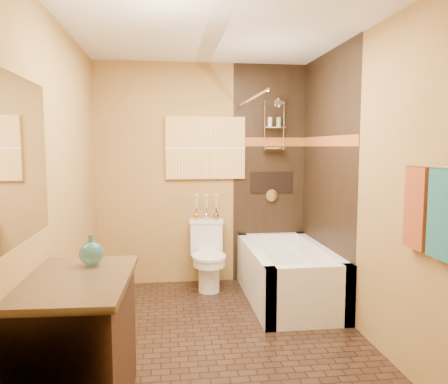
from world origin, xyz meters
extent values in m
plane|color=black|center=(0.00, 0.00, 0.00)|extent=(3.00, 3.00, 0.00)
cube|color=#AA8442|center=(-1.20, 0.00, 1.25)|extent=(0.02, 3.00, 2.50)
cube|color=#AA8442|center=(1.20, 0.00, 1.25)|extent=(0.02, 3.00, 2.50)
cube|color=#AA8442|center=(0.00, 1.50, 1.25)|extent=(2.40, 0.02, 2.50)
cube|color=#AA8442|center=(0.00, -1.50, 1.25)|extent=(2.40, 0.02, 2.50)
plane|color=silver|center=(0.00, 0.00, 2.50)|extent=(3.00, 3.00, 0.00)
cube|color=black|center=(0.78, 1.49, 1.25)|extent=(0.85, 0.01, 2.50)
cube|color=black|center=(1.19, 0.75, 1.25)|extent=(0.01, 1.50, 2.50)
cube|color=#9B451C|center=(0.78, 1.48, 1.62)|extent=(0.85, 0.01, 0.10)
cube|color=#9B451C|center=(1.18, 0.75, 1.62)|extent=(0.01, 1.50, 0.10)
cube|color=black|center=(0.80, 1.48, 1.15)|extent=(0.50, 0.01, 0.25)
cylinder|color=silver|center=(0.80, 1.35, 2.08)|extent=(0.02, 0.26, 0.02)
cylinder|color=silver|center=(0.80, 1.20, 2.03)|extent=(0.11, 0.11, 0.09)
cylinder|color=silver|center=(0.80, 1.47, 1.00)|extent=(0.14, 0.02, 0.14)
cylinder|color=silver|center=(0.40, 0.75, 2.02)|extent=(0.03, 1.55, 0.03)
cylinder|color=silver|center=(1.15, -1.05, 1.45)|extent=(0.02, 0.55, 0.02)
cube|color=#1C595E|center=(1.16, -1.18, 1.18)|extent=(0.05, 0.22, 0.52)
cube|color=maroon|center=(1.16, -0.92, 1.18)|extent=(0.05, 0.22, 0.52)
cube|color=gold|center=(0.03, 1.48, 1.55)|extent=(0.90, 0.04, 0.70)
cube|color=white|center=(-1.19, -1.00, 1.50)|extent=(0.01, 1.00, 0.90)
cube|color=white|center=(0.80, 0.05, 0.28)|extent=(0.80, 0.10, 0.55)
cube|color=white|center=(0.80, 1.45, 0.28)|extent=(0.80, 0.10, 0.55)
cube|color=white|center=(0.45, 0.75, 0.28)|extent=(0.10, 1.50, 0.55)
cube|color=white|center=(1.15, 0.75, 0.28)|extent=(0.10, 1.50, 0.55)
cube|color=white|center=(0.80, 0.75, 0.17)|extent=(0.64, 1.34, 0.35)
cube|color=white|center=(0.03, 1.39, 0.53)|extent=(0.37, 0.19, 0.36)
cube|color=white|center=(0.03, 1.39, 0.72)|extent=(0.39, 0.21, 0.04)
cylinder|color=white|center=(0.03, 1.11, 0.18)|extent=(0.23, 0.23, 0.36)
cylinder|color=white|center=(0.03, 1.11, 0.34)|extent=(0.35, 0.35, 0.09)
cylinder|color=white|center=(0.03, 1.11, 0.39)|extent=(0.37, 0.37, 0.03)
cube|color=black|center=(-0.92, -1.00, 0.40)|extent=(0.59, 0.92, 0.80)
cube|color=black|center=(-0.91, -1.00, 0.82)|extent=(0.62, 0.97, 0.04)
camera|label=1|loc=(-0.40, -3.47, 1.57)|focal=35.00mm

